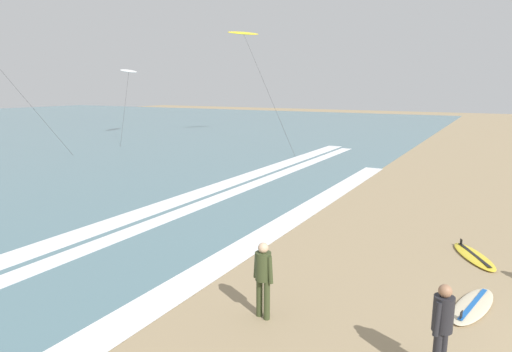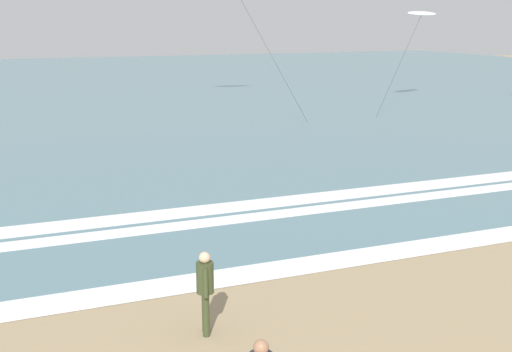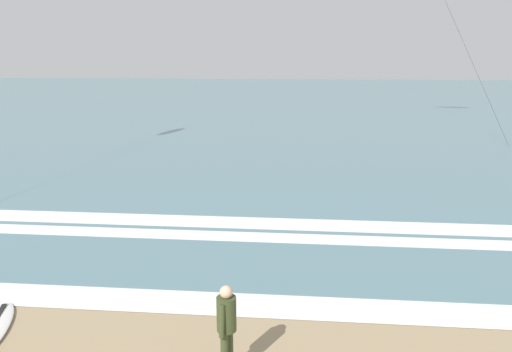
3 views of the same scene
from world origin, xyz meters
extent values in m
cube|color=white|center=(-1.68, 9.47, 0.01)|extent=(36.69, 1.00, 0.01)
cube|color=white|center=(0.72, 13.43, 0.01)|extent=(46.42, 0.76, 0.01)
cube|color=white|center=(0.28, 14.64, 0.01)|extent=(49.03, 1.07, 0.01)
cylinder|color=#232328|center=(-1.41, 3.75, 0.41)|extent=(0.13, 0.13, 0.82)
cylinder|color=#232328|center=(-1.50, 3.78, 1.11)|extent=(0.32, 0.32, 0.58)
cylinder|color=#232328|center=(-1.33, 3.72, 1.08)|extent=(0.16, 0.13, 0.56)
cylinder|color=#232328|center=(-1.68, 3.85, 1.08)|extent=(0.16, 0.13, 0.56)
sphere|color=#9E7051|center=(-1.50, 3.78, 1.49)|extent=(0.21, 0.21, 0.21)
cylinder|color=#384223|center=(-1.25, 7.05, 0.41)|extent=(0.13, 0.13, 0.82)
cylinder|color=#384223|center=(-1.21, 7.24, 0.41)|extent=(0.13, 0.13, 0.82)
cylinder|color=#384223|center=(-1.23, 7.14, 1.11)|extent=(0.32, 0.32, 0.58)
cylinder|color=#384223|center=(-1.28, 6.96, 1.08)|extent=(0.12, 0.15, 0.56)
cylinder|color=#384223|center=(-1.19, 7.33, 1.08)|extent=(0.12, 0.15, 0.56)
sphere|color=#DBB28E|center=(-1.23, 7.14, 1.49)|extent=(0.21, 0.21, 0.21)
ellipsoid|color=beige|center=(1.30, 3.43, 0.04)|extent=(2.18, 1.03, 0.09)
cube|color=#1959B2|center=(1.30, 3.43, 0.09)|extent=(1.77, 0.48, 0.01)
cube|color=black|center=(0.50, 3.61, 0.17)|extent=(0.12, 0.04, 0.16)
ellipsoid|color=yellow|center=(4.41, 3.59, 0.04)|extent=(2.13, 1.52, 0.09)
cube|color=black|center=(4.41, 3.59, 0.09)|extent=(1.62, 0.93, 0.01)
cube|color=black|center=(5.13, 3.98, 0.17)|extent=(0.11, 0.07, 0.16)
ellipsoid|color=white|center=(23.01, 34.59, 6.08)|extent=(3.28, 1.79, 0.43)
cylinder|color=#333333|center=(19.70, 31.97, 3.04)|extent=(6.65, 5.25, 6.10)
ellipsoid|color=yellow|center=(28.25, 25.11, 9.50)|extent=(3.13, 2.34, 0.43)
cylinder|color=#333333|center=(23.44, 20.23, 4.75)|extent=(9.64, 9.78, 9.51)
camera|label=1|loc=(-8.50, 3.25, 4.61)|focal=30.99mm
camera|label=2|loc=(-4.34, -3.18, 5.65)|focal=44.66mm
camera|label=3|loc=(-0.09, -0.01, 5.20)|focal=35.04mm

